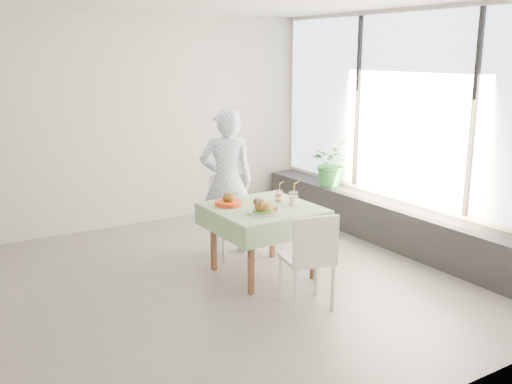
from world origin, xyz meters
TOP-DOWN VIEW (x-y plane):
  - floor at (0.00, 0.00)m, footprint 6.00×6.00m
  - wall_back at (0.00, 2.50)m, footprint 6.00×0.02m
  - wall_front at (0.00, -2.50)m, footprint 6.00×0.02m
  - wall_right at (3.00, 0.00)m, footprint 0.02×5.00m
  - window_pane at (2.97, 0.00)m, footprint 0.01×4.80m
  - window_ledge at (2.80, 0.00)m, footprint 0.40×4.80m
  - cafe_table at (0.92, 0.01)m, footprint 1.05×1.05m
  - chair_far at (0.95, 0.69)m, footprint 0.51×0.51m
  - chair_near at (0.86, -0.85)m, footprint 0.51×0.51m
  - diner at (0.95, 0.83)m, footprint 0.72×0.60m
  - main_dish at (0.80, -0.21)m, footprint 0.34×0.34m
  - juice_cup_orange at (1.18, 0.09)m, footprint 0.09×0.09m
  - juice_cup_lemonade at (1.22, -0.12)m, footprint 0.10×0.10m
  - second_dish at (0.65, 0.24)m, footprint 0.29×0.29m
  - potted_plant at (2.79, 1.23)m, footprint 0.76×0.76m

SIDE VIEW (x-z plane):
  - floor at x=0.00m, z-range 0.00..0.00m
  - window_ledge at x=2.80m, z-range 0.00..0.50m
  - chair_near at x=0.86m, z-range -0.17..0.73m
  - chair_far at x=0.95m, z-range -0.18..0.74m
  - cafe_table at x=0.92m, z-range 0.09..0.83m
  - second_dish at x=0.65m, z-range 0.71..0.85m
  - juice_cup_orange at x=1.18m, z-range 0.68..0.92m
  - main_dish at x=0.80m, z-range 0.71..0.89m
  - juice_cup_lemonade at x=1.22m, z-range 0.67..0.95m
  - potted_plant at x=2.79m, z-range 0.50..1.14m
  - diner at x=0.95m, z-range 0.00..1.69m
  - wall_back at x=0.00m, z-range 0.00..2.80m
  - wall_front at x=0.00m, z-range 0.00..2.80m
  - wall_right at x=3.00m, z-range 0.00..2.80m
  - window_pane at x=2.97m, z-range 0.56..2.74m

